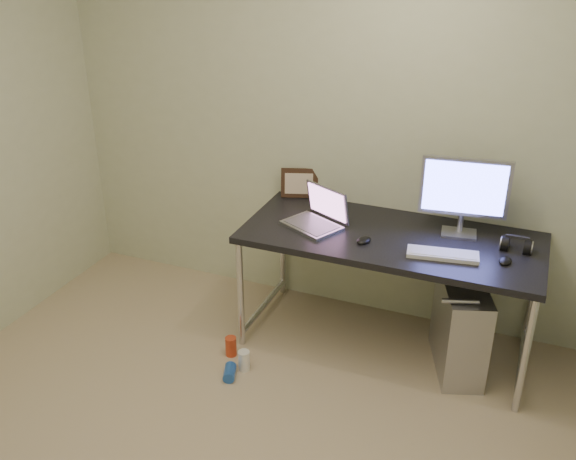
# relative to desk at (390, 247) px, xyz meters

# --- Properties ---
(wall_back) EXTENTS (3.50, 0.02, 2.50)m
(wall_back) POSITION_rel_desk_xyz_m (-0.57, 0.37, 0.57)
(wall_back) COLOR beige
(wall_back) RESTS_ON ground
(desk) EXTENTS (1.71, 0.75, 0.75)m
(desk) POSITION_rel_desk_xyz_m (0.00, 0.00, 0.00)
(desk) COLOR black
(desk) RESTS_ON ground
(tower_computer) EXTENTS (0.39, 0.58, 0.59)m
(tower_computer) POSITION_rel_desk_xyz_m (0.45, -0.06, -0.40)
(tower_computer) COLOR #A6A6AB
(tower_computer) RESTS_ON ground
(cable_a) EXTENTS (0.01, 0.16, 0.69)m
(cable_a) POSITION_rel_desk_xyz_m (0.40, 0.32, -0.28)
(cable_a) COLOR black
(cable_a) RESTS_ON ground
(cable_b) EXTENTS (0.02, 0.11, 0.71)m
(cable_b) POSITION_rel_desk_xyz_m (0.49, 0.30, -0.30)
(cable_b) COLOR black
(cable_b) RESTS_ON ground
(can_red) EXTENTS (0.08, 0.08, 0.12)m
(can_red) POSITION_rel_desk_xyz_m (-0.83, -0.47, -0.61)
(can_red) COLOR #C53E1F
(can_red) RESTS_ON ground
(can_white) EXTENTS (0.09, 0.09, 0.13)m
(can_white) POSITION_rel_desk_xyz_m (-0.69, -0.56, -0.61)
(can_white) COLOR white
(can_white) RESTS_ON ground
(can_blue) EXTENTS (0.11, 0.14, 0.07)m
(can_blue) POSITION_rel_desk_xyz_m (-0.74, -0.66, -0.64)
(can_blue) COLOR blue
(can_blue) RESTS_ON ground
(laptop) EXTENTS (0.41, 0.38, 0.23)m
(laptop) POSITION_rel_desk_xyz_m (-0.44, -0.02, 0.13)
(laptop) COLOR #A2A3AA
(laptop) RESTS_ON desk
(monitor) EXTENTS (0.49, 0.17, 0.46)m
(monitor) POSITION_rel_desk_xyz_m (0.36, 0.16, 0.34)
(monitor) COLOR #A2A3AA
(monitor) RESTS_ON desk
(keyboard) EXTENTS (0.39, 0.18, 0.02)m
(keyboard) POSITION_rel_desk_xyz_m (0.32, -0.15, 0.08)
(keyboard) COLOR silver
(keyboard) RESTS_ON desk
(mouse_right) EXTENTS (0.07, 0.11, 0.03)m
(mouse_right) POSITION_rel_desk_xyz_m (0.64, -0.09, 0.09)
(mouse_right) COLOR black
(mouse_right) RESTS_ON desk
(mouse_left) EXTENTS (0.09, 0.12, 0.04)m
(mouse_left) POSITION_rel_desk_xyz_m (-0.12, -0.14, 0.09)
(mouse_left) COLOR black
(mouse_left) RESTS_ON desk
(headphones) EXTENTS (0.16, 0.10, 0.11)m
(headphones) POSITION_rel_desk_xyz_m (0.68, 0.08, 0.10)
(headphones) COLOR black
(headphones) RESTS_ON desk
(picture_frame) EXTENTS (0.25, 0.14, 0.19)m
(picture_frame) POSITION_rel_desk_xyz_m (-0.70, 0.34, 0.17)
(picture_frame) COLOR black
(picture_frame) RESTS_ON desk
(webcam) EXTENTS (0.04, 0.04, 0.11)m
(webcam) POSITION_rel_desk_xyz_m (-0.41, 0.24, 0.16)
(webcam) COLOR silver
(webcam) RESTS_ON desk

